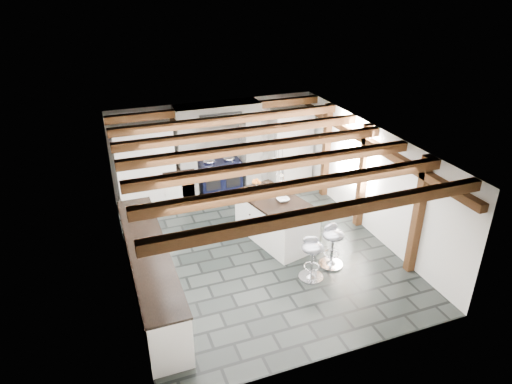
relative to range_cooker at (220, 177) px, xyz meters
name	(u,v)px	position (x,y,z in m)	size (l,w,h in m)	color
ground	(258,250)	(0.00, -2.68, -0.47)	(6.00, 6.00, 0.00)	black
room_shell	(208,179)	(-0.61, -1.26, 0.60)	(6.00, 6.03, 6.00)	white
range_cooker	(220,177)	(0.00, 0.00, 0.00)	(1.00, 0.63, 0.99)	black
kitchen_island	(276,219)	(0.48, -2.39, 0.00)	(1.36, 2.00, 1.20)	white
bar_stool_near	(332,241)	(1.12, -3.63, 0.07)	(0.46, 0.46, 0.86)	silver
bar_stool_far	(312,253)	(0.59, -3.85, 0.05)	(0.53, 0.53, 0.84)	silver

